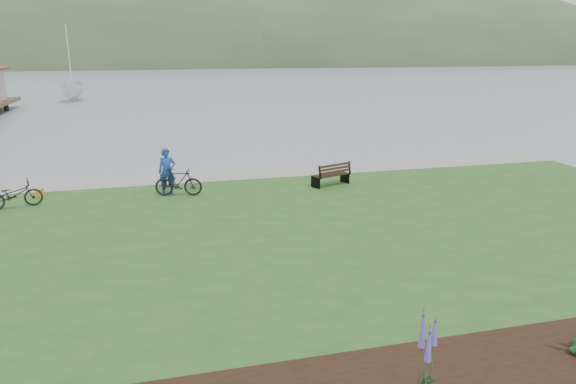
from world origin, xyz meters
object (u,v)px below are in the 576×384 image
object	(u,v)px
park_bench	(332,174)
bicycle_a	(14,195)
sailboat	(74,101)
person	(167,168)

from	to	relation	value
park_bench	bicycle_a	world-z (taller)	park_bench
bicycle_a	sailboat	world-z (taller)	sailboat
park_bench	sailboat	xyz separation A→B (m)	(-16.08, 44.81, -0.89)
bicycle_a	park_bench	bearing A→B (deg)	-107.26
bicycle_a	sailboat	xyz separation A→B (m)	(-4.11, 44.96, -0.89)
person	sailboat	xyz separation A→B (m)	(-9.46, 44.48, -1.47)
park_bench	sailboat	size ratio (longest dim) A/B	0.06
bicycle_a	sailboat	size ratio (longest dim) A/B	0.07
park_bench	person	size ratio (longest dim) A/B	0.81
sailboat	bicycle_a	bearing A→B (deg)	-81.57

